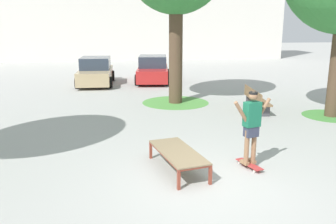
{
  "coord_description": "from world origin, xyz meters",
  "views": [
    {
      "loc": [
        -1.83,
        -6.54,
        3.19
      ],
      "look_at": [
        -0.5,
        2.33,
        1.0
      ],
      "focal_mm": 37.78,
      "sensor_mm": 36.0,
      "label": 1
    }
  ],
  "objects_px": {
    "car_tan": "(96,72)",
    "park_bench": "(256,99)",
    "skate_box": "(178,153)",
    "car_red": "(153,70)",
    "skater": "(252,123)",
    "skateboard": "(249,164)"
  },
  "relations": [
    {
      "from": "skate_box",
      "to": "skateboard",
      "type": "xyz_separation_m",
      "value": [
        1.66,
        -0.1,
        -0.34
      ]
    },
    {
      "from": "park_bench",
      "to": "car_tan",
      "type": "bearing_deg",
      "value": 131.06
    },
    {
      "from": "car_tan",
      "to": "car_red",
      "type": "relative_size",
      "value": 0.97
    },
    {
      "from": "car_tan",
      "to": "car_red",
      "type": "distance_m",
      "value": 3.3
    },
    {
      "from": "car_tan",
      "to": "park_bench",
      "type": "bearing_deg",
      "value": -48.94
    },
    {
      "from": "skateboard",
      "to": "skater",
      "type": "relative_size",
      "value": 0.49
    },
    {
      "from": "skate_box",
      "to": "park_bench",
      "type": "distance_m",
      "value": 6.68
    },
    {
      "from": "car_red",
      "to": "car_tan",
      "type": "bearing_deg",
      "value": -171.6
    },
    {
      "from": "skateboard",
      "to": "car_red",
      "type": "height_order",
      "value": "car_red"
    },
    {
      "from": "skate_box",
      "to": "car_tan",
      "type": "height_order",
      "value": "car_tan"
    },
    {
      "from": "park_bench",
      "to": "skater",
      "type": "bearing_deg",
      "value": -113.42
    },
    {
      "from": "skater",
      "to": "car_red",
      "type": "relative_size",
      "value": 0.39
    },
    {
      "from": "car_tan",
      "to": "park_bench",
      "type": "distance_m",
      "value": 9.79
    },
    {
      "from": "skate_box",
      "to": "park_bench",
      "type": "xyz_separation_m",
      "value": [
        4.01,
        5.34,
        0.03
      ]
    },
    {
      "from": "skater",
      "to": "car_tan",
      "type": "distance_m",
      "value": 13.45
    },
    {
      "from": "skate_box",
      "to": "car_red",
      "type": "bearing_deg",
      "value": 86.32
    },
    {
      "from": "car_tan",
      "to": "park_bench",
      "type": "relative_size",
      "value": 1.75
    },
    {
      "from": "skate_box",
      "to": "skateboard",
      "type": "distance_m",
      "value": 1.7
    },
    {
      "from": "skateboard",
      "to": "park_bench",
      "type": "bearing_deg",
      "value": 66.59
    },
    {
      "from": "car_red",
      "to": "skate_box",
      "type": "bearing_deg",
      "value": -93.68
    },
    {
      "from": "skateboard",
      "to": "car_red",
      "type": "relative_size",
      "value": 0.19
    },
    {
      "from": "skater",
      "to": "car_red",
      "type": "bearing_deg",
      "value": 93.49
    }
  ]
}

